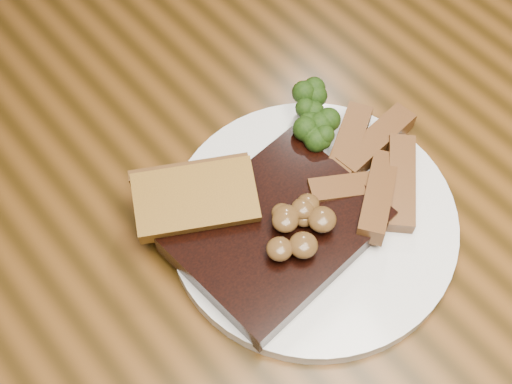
% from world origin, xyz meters
% --- Properties ---
extents(dining_table, '(1.60, 0.90, 0.75)m').
position_xyz_m(dining_table, '(0.00, 0.00, 0.66)').
color(dining_table, '#533010').
rests_on(dining_table, ground).
extents(chair_far, '(0.51, 0.51, 0.95)m').
position_xyz_m(chair_far, '(0.16, 0.56, 0.52)').
color(chair_far, black).
rests_on(chair_far, ground).
extents(plate, '(0.31, 0.31, 0.01)m').
position_xyz_m(plate, '(0.05, -0.04, 0.76)').
color(plate, white).
rests_on(plate, dining_table).
extents(steak, '(0.18, 0.15, 0.03)m').
position_xyz_m(steak, '(0.01, -0.03, 0.77)').
color(steak, black).
rests_on(steak, plate).
extents(steak_bone, '(0.14, 0.02, 0.02)m').
position_xyz_m(steak_bone, '(0.01, -0.09, 0.77)').
color(steak_bone, beige).
rests_on(steak_bone, plate).
extents(mushroom_pile, '(0.07, 0.07, 0.03)m').
position_xyz_m(mushroom_pile, '(0.01, -0.04, 0.80)').
color(mushroom_pile, '#513419').
rests_on(mushroom_pile, steak).
extents(garlic_bread, '(0.12, 0.10, 0.02)m').
position_xyz_m(garlic_bread, '(-0.03, 0.03, 0.77)').
color(garlic_bread, '#8B6219').
rests_on(garlic_bread, plate).
extents(potato_wedges, '(0.12, 0.12, 0.02)m').
position_xyz_m(potato_wedges, '(0.11, -0.03, 0.77)').
color(potato_wedges, brown).
rests_on(potato_wedges, plate).
extents(broccoli_cluster, '(0.07, 0.07, 0.04)m').
position_xyz_m(broccoli_cluster, '(0.11, 0.04, 0.78)').
color(broccoli_cluster, '#20380C').
rests_on(broccoli_cluster, plate).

